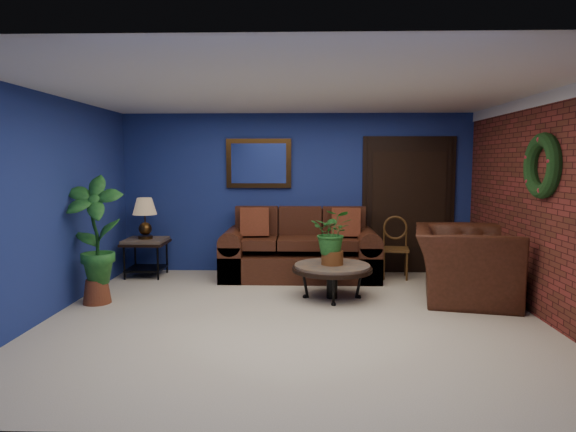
{
  "coord_description": "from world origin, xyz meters",
  "views": [
    {
      "loc": [
        0.09,
        -5.61,
        1.74
      ],
      "look_at": [
        -0.08,
        0.55,
        1.09
      ],
      "focal_mm": 32.0,
      "sensor_mm": 36.0,
      "label": 1
    }
  ],
  "objects_px": {
    "coffee_table": "(332,269)",
    "side_chair": "(395,243)",
    "table_lamp": "(145,213)",
    "armchair": "(465,264)",
    "end_table": "(146,248)",
    "sofa": "(300,254)"
  },
  "relations": [
    {
      "from": "coffee_table",
      "to": "side_chair",
      "type": "height_order",
      "value": "side_chair"
    },
    {
      "from": "table_lamp",
      "to": "side_chair",
      "type": "relative_size",
      "value": 0.65
    },
    {
      "from": "side_chair",
      "to": "armchair",
      "type": "relative_size",
      "value": 0.66
    },
    {
      "from": "coffee_table",
      "to": "end_table",
      "type": "xyz_separation_m",
      "value": [
        -2.77,
        1.2,
        0.06
      ]
    },
    {
      "from": "sofa",
      "to": "coffee_table",
      "type": "relative_size",
      "value": 2.3
    },
    {
      "from": "coffee_table",
      "to": "end_table",
      "type": "height_order",
      "value": "end_table"
    },
    {
      "from": "sofa",
      "to": "armchair",
      "type": "height_order",
      "value": "sofa"
    },
    {
      "from": "sofa",
      "to": "end_table",
      "type": "distance_m",
      "value": 2.36
    },
    {
      "from": "armchair",
      "to": "coffee_table",
      "type": "bearing_deg",
      "value": 102.91
    },
    {
      "from": "end_table",
      "to": "table_lamp",
      "type": "relative_size",
      "value": 1.06
    },
    {
      "from": "table_lamp",
      "to": "armchair",
      "type": "relative_size",
      "value": 0.43
    },
    {
      "from": "end_table",
      "to": "armchair",
      "type": "xyz_separation_m",
      "value": [
        4.45,
        -1.19,
        0.01
      ]
    },
    {
      "from": "table_lamp",
      "to": "armchair",
      "type": "height_order",
      "value": "table_lamp"
    },
    {
      "from": "sofa",
      "to": "table_lamp",
      "type": "bearing_deg",
      "value": -179.06
    },
    {
      "from": "side_chair",
      "to": "sofa",
      "type": "bearing_deg",
      "value": -170.86
    },
    {
      "from": "coffee_table",
      "to": "table_lamp",
      "type": "bearing_deg",
      "value": 156.58
    },
    {
      "from": "armchair",
      "to": "end_table",
      "type": "bearing_deg",
      "value": 87.56
    },
    {
      "from": "end_table",
      "to": "side_chair",
      "type": "height_order",
      "value": "side_chair"
    },
    {
      "from": "side_chair",
      "to": "coffee_table",
      "type": "bearing_deg",
      "value": -120.94
    },
    {
      "from": "table_lamp",
      "to": "side_chair",
      "type": "xyz_separation_m",
      "value": [
        3.8,
        0.07,
        -0.45
      ]
    },
    {
      "from": "sofa",
      "to": "armchair",
      "type": "xyz_separation_m",
      "value": [
        2.1,
        -1.23,
        0.11
      ]
    },
    {
      "from": "coffee_table",
      "to": "end_table",
      "type": "relative_size",
      "value": 1.61
    }
  ]
}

